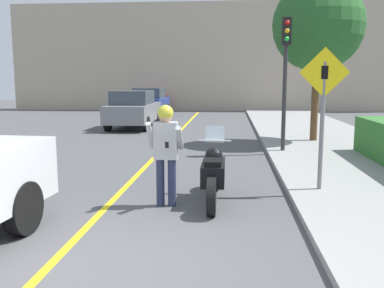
{
  "coord_description": "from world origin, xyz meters",
  "views": [
    {
      "loc": [
        1.49,
        -4.5,
        2.16
      ],
      "look_at": [
        0.82,
        3.14,
        1.01
      ],
      "focal_mm": 40.0,
      "sensor_mm": 36.0,
      "label": 1
    }
  ],
  "objects": [
    {
      "name": "ground_plane",
      "position": [
        0.0,
        0.0,
        0.0
      ],
      "size": [
        80.0,
        80.0,
        0.0
      ],
      "primitive_type": "plane",
      "color": "#4C4C4F"
    },
    {
      "name": "road_center_line",
      "position": [
        -0.6,
        6.0,
        0.0
      ],
      "size": [
        0.12,
        36.0,
        0.01
      ],
      "color": "yellow",
      "rests_on": "ground"
    },
    {
      "name": "building_backdrop",
      "position": [
        0.0,
        26.0,
        3.71
      ],
      "size": [
        28.0,
        1.2,
        7.42
      ],
      "color": "#B2A38E",
      "rests_on": "ground"
    },
    {
      "name": "motorcycle",
      "position": [
        1.22,
        2.95,
        0.5
      ],
      "size": [
        0.62,
        2.24,
        1.3
      ],
      "color": "black",
      "rests_on": "ground"
    },
    {
      "name": "person_biker",
      "position": [
        0.42,
        2.6,
        1.07
      ],
      "size": [
        0.59,
        0.48,
        1.75
      ],
      "color": "#282D4C",
      "rests_on": "ground"
    },
    {
      "name": "crossing_sign",
      "position": [
        3.2,
        3.55,
        1.7
      ],
      "size": [
        0.91,
        0.08,
        2.63
      ],
      "color": "slate",
      "rests_on": "sidewalk_curb"
    },
    {
      "name": "traffic_light",
      "position": [
        3.05,
        8.01,
        2.74
      ],
      "size": [
        0.26,
        0.3,
        3.77
      ],
      "color": "#2D2D30",
      "rests_on": "sidewalk_curb"
    },
    {
      "name": "street_tree",
      "position": [
        4.35,
        10.27,
        3.91
      ],
      "size": [
        3.0,
        3.0,
        5.31
      ],
      "color": "brown",
      "rests_on": "sidewalk_curb"
    },
    {
      "name": "parked_car_grey",
      "position": [
        -2.82,
        14.42,
        0.86
      ],
      "size": [
        1.88,
        4.2,
        1.68
      ],
      "color": "black",
      "rests_on": "ground"
    },
    {
      "name": "parked_car_blue",
      "position": [
        -3.26,
        20.75,
        0.86
      ],
      "size": [
        1.88,
        4.2,
        1.68
      ],
      "color": "black",
      "rests_on": "ground"
    },
    {
      "name": "parked_car_red",
      "position": [
        -3.76,
        26.9,
        0.86
      ],
      "size": [
        1.88,
        4.2,
        1.68
      ],
      "color": "black",
      "rests_on": "ground"
    }
  ]
}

